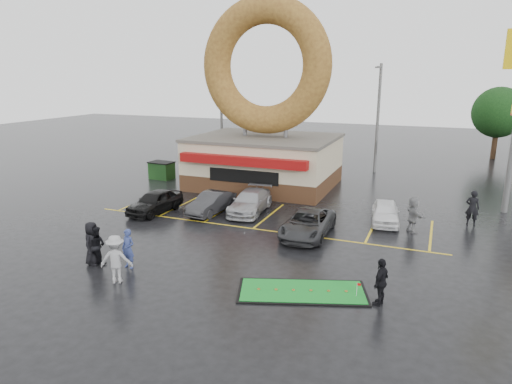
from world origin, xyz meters
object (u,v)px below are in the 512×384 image
at_px(putting_green, 302,291).
at_px(car_white, 385,212).
at_px(streetlight_left, 221,112).
at_px(car_dgrey, 211,203).
at_px(person_blue, 128,249).
at_px(car_grey, 308,223).
at_px(person_cameraman, 381,282).
at_px(donut_shop, 265,126).
at_px(streetlight_mid, 378,116).
at_px(car_silver, 250,202).
at_px(dumpster, 162,171).
at_px(car_black, 155,202).

bearing_deg(putting_green, car_white, 79.13).
bearing_deg(streetlight_left, putting_green, -57.26).
bearing_deg(car_dgrey, person_blue, -81.07).
relative_size(car_grey, person_cameraman, 2.62).
bearing_deg(donut_shop, streetlight_left, 135.22).
height_order(streetlight_mid, car_dgrey, streetlight_mid).
height_order(car_dgrey, car_white, car_dgrey).
distance_m(car_silver, dumpster, 11.66).
bearing_deg(car_grey, car_dgrey, 165.18).
bearing_deg(person_cameraman, dumpster, -111.49).
bearing_deg(car_silver, streetlight_left, 117.55).
distance_m(streetlight_left, streetlight_mid, 14.04).
bearing_deg(car_grey, streetlight_left, 127.94).
relative_size(donut_shop, streetlight_mid, 1.50).
distance_m(dumpster, putting_green, 21.80).
height_order(streetlight_mid, car_silver, streetlight_mid).
distance_m(streetlight_left, person_blue, 24.59).
distance_m(streetlight_mid, car_black, 20.43).
bearing_deg(dumpster, person_blue, -55.69).
bearing_deg(streetlight_mid, car_silver, -109.84).
relative_size(car_dgrey, car_grey, 0.82).
bearing_deg(car_white, car_black, -174.19).
height_order(car_black, car_dgrey, car_black).
height_order(person_cameraman, dumpster, person_cameraman).
height_order(person_blue, dumpster, person_blue).
bearing_deg(car_white, donut_shop, 140.67).
bearing_deg(car_white, car_silver, 179.27).
height_order(person_blue, person_cameraman, person_cameraman).
height_order(car_silver, person_blue, person_blue).
bearing_deg(car_grey, person_cameraman, -54.58).
distance_m(streetlight_mid, car_dgrey, 17.92).
bearing_deg(streetlight_mid, putting_green, -88.55).
distance_m(car_black, car_dgrey, 3.42).
bearing_deg(putting_green, car_grey, 104.02).
bearing_deg(dumpster, car_grey, -24.80).
height_order(donut_shop, person_cameraman, donut_shop).
bearing_deg(person_blue, car_black, 121.20).
xyz_separation_m(car_black, car_silver, (5.31, 2.20, -0.03)).
xyz_separation_m(donut_shop, dumpster, (-8.43, -1.01, -3.81)).
height_order(donut_shop, streetlight_mid, donut_shop).
xyz_separation_m(car_dgrey, person_cameraman, (10.91, -7.79, 0.26)).
distance_m(streetlight_left, car_white, 21.29).
height_order(streetlight_left, person_cameraman, streetlight_left).
xyz_separation_m(streetlight_left, car_dgrey, (6.57, -14.77, -4.15)).
relative_size(donut_shop, car_white, 3.70).
xyz_separation_m(streetlight_left, streetlight_mid, (14.00, 1.00, 0.00)).
height_order(car_grey, person_blue, person_blue).
distance_m(car_black, person_cameraman, 15.58).
relative_size(car_grey, putting_green, 0.88).
relative_size(car_white, person_blue, 2.11).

